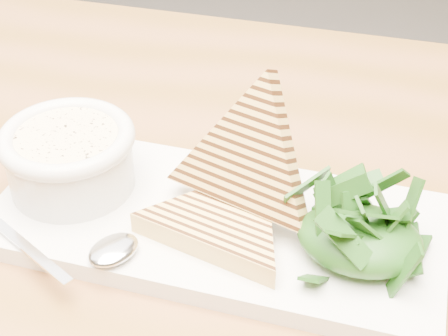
% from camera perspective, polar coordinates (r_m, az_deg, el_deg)
% --- Properties ---
extents(table_top, '(1.38, 0.96, 0.04)m').
position_cam_1_polar(table_top, '(0.53, 13.23, -13.19)').
color(table_top, brown).
rests_on(table_top, ground).
extents(table_leg_bl, '(0.06, 0.06, 0.73)m').
position_cam_1_polar(table_leg_bl, '(1.24, -16.34, -4.04)').
color(table_leg_bl, brown).
rests_on(table_leg_bl, ground).
extents(platter, '(0.36, 0.17, 0.02)m').
position_cam_1_polar(platter, '(0.55, -0.65, -4.65)').
color(platter, white).
rests_on(platter, table_top).
extents(soup_bowl, '(0.10, 0.10, 0.04)m').
position_cam_1_polar(soup_bowl, '(0.58, -12.61, 0.26)').
color(soup_bowl, white).
rests_on(soup_bowl, platter).
extents(soup, '(0.09, 0.09, 0.01)m').
position_cam_1_polar(soup, '(0.57, -12.95, 2.33)').
color(soup, '#FDDEA9').
rests_on(soup, soup_bowl).
extents(bowl_rim, '(0.11, 0.11, 0.01)m').
position_cam_1_polar(bowl_rim, '(0.56, -12.97, 2.49)').
color(bowl_rim, white).
rests_on(bowl_rim, soup_bowl).
extents(sandwich_flat, '(0.17, 0.17, 0.02)m').
position_cam_1_polar(sandwich_flat, '(0.53, -0.02, -4.53)').
color(sandwich_flat, '#DAAF5A').
rests_on(sandwich_flat, platter).
extents(sandwich_lean, '(0.17, 0.17, 0.16)m').
position_cam_1_polar(sandwich_lean, '(0.53, 2.01, 0.66)').
color(sandwich_lean, '#DAAF5A').
rests_on(sandwich_lean, sandwich_flat).
extents(salad_base, '(0.09, 0.07, 0.04)m').
position_cam_1_polar(salad_base, '(0.51, 11.22, -5.80)').
color(salad_base, '#163E13').
rests_on(salad_base, platter).
extents(arugula_pile, '(0.11, 0.10, 0.05)m').
position_cam_1_polar(arugula_pile, '(0.50, 11.34, -5.03)').
color(arugula_pile, '#214F13').
rests_on(arugula_pile, platter).
extents(spoon_bowl, '(0.05, 0.05, 0.01)m').
position_cam_1_polar(spoon_bowl, '(0.52, -9.18, -6.72)').
color(spoon_bowl, silver).
rests_on(spoon_bowl, platter).
extents(spoon_handle, '(0.10, 0.05, 0.00)m').
position_cam_1_polar(spoon_handle, '(0.53, -16.03, -6.41)').
color(spoon_handle, silver).
rests_on(spoon_handle, platter).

